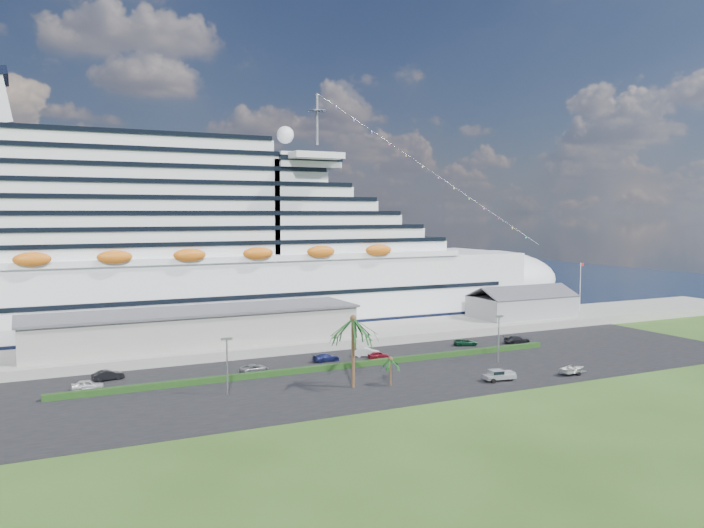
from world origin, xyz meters
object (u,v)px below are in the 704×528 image
parked_car_3 (326,357)px  boat_trailer (574,369)px  pickup_truck (499,375)px  cruise_ship (185,256)px

parked_car_3 → boat_trailer: size_ratio=0.90×
pickup_truck → boat_trailer: 13.40m
parked_car_3 → boat_trailer: boat_trailer is taller
pickup_truck → boat_trailer: bearing=-9.0°
cruise_ship → pickup_truck: bearing=-63.2°
boat_trailer → cruise_ship: bearing=124.3°
cruise_ship → parked_car_3: size_ratio=39.05×
cruise_ship → boat_trailer: bearing=-55.7°
pickup_truck → parked_car_3: bearing=126.7°
parked_car_3 → pickup_truck: bearing=-145.0°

